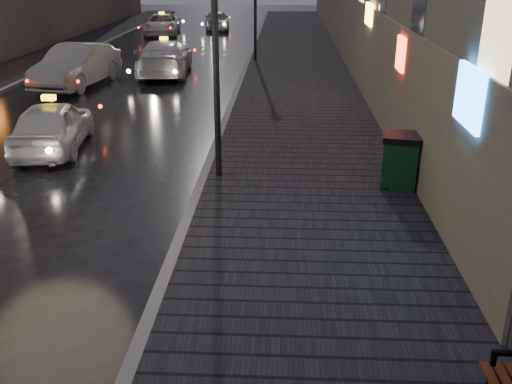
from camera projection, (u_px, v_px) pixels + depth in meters
ground at (32, 340)px, 7.62m from camera, size 120.00×120.00×0.00m
sidewalk at (298, 65)px, 26.81m from camera, size 4.60×58.00×0.15m
curb at (247, 65)px, 26.92m from camera, size 0.20×58.00×0.15m
sidewalk_far at (35, 63)px, 27.40m from camera, size 2.40×58.00×0.15m
curb_far at (62, 63)px, 27.34m from camera, size 0.20×58.00×0.15m
lamp_near at (215, 23)px, 11.75m from camera, size 0.36×0.36×5.28m
trash_bin at (400, 160)px, 12.13m from camera, size 0.91×0.91×1.17m
taxi_near at (52, 125)px, 15.00m from camera, size 2.07×4.07×1.33m
car_left_mid at (77, 66)px, 22.50m from camera, size 2.35×5.08×1.61m
taxi_mid at (165, 58)px, 24.77m from camera, size 2.49×5.27×1.49m
taxi_far at (162, 24)px, 38.13m from camera, size 2.64×4.95×1.32m
car_far at (217, 20)px, 40.52m from camera, size 2.18×4.25×1.38m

